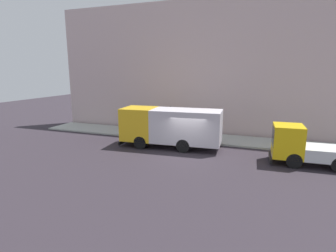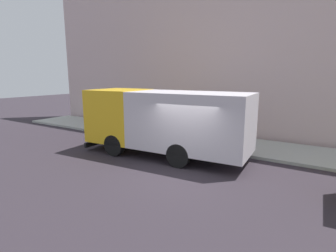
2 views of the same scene
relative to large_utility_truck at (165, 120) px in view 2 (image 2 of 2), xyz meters
name	(u,v)px [view 2 (image 2 of 2)]	position (x,y,z in m)	size (l,w,h in m)	color
ground	(182,172)	(-1.32, -1.67, -1.66)	(80.00, 80.00, 0.00)	#2E272E
sidewalk	(226,143)	(3.33, -1.67, -1.59)	(3.31, 30.00, 0.13)	#AAAFA7
building_facade	(244,33)	(5.48, -1.67, 4.20)	(0.50, 30.00, 11.72)	#C5ABAC
large_utility_truck	(165,120)	(0.00, 0.00, 0.00)	(2.93, 7.66, 2.91)	gold
pedestrian_walking	(166,121)	(2.76, 1.74, -0.63)	(0.42, 0.42, 1.68)	#534549
pedestrian_standing	(136,119)	(2.22, 3.46, -0.62)	(0.54, 0.54, 1.73)	#3E3648
pedestrian_third	(129,112)	(4.36, 5.80, -0.57)	(0.44, 0.44, 1.81)	brown
traffic_cone_orange	(136,128)	(2.41, 3.66, -1.17)	(0.50, 0.50, 0.71)	orange
street_sign_post	(174,111)	(2.14, 0.78, 0.05)	(0.44, 0.08, 2.69)	#4C5156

